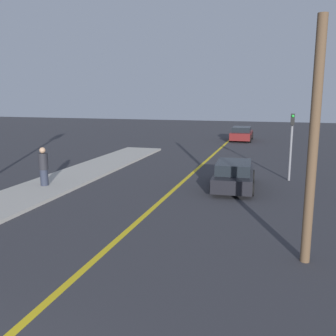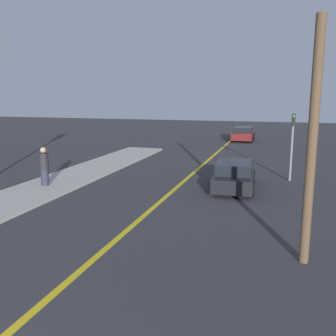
# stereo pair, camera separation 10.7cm
# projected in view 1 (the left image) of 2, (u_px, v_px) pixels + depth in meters

# --- Properties ---
(road_center_line) EXTENTS (0.20, 60.00, 0.01)m
(road_center_line) POSITION_uv_depth(u_px,v_px,m) (194.00, 171.00, 20.90)
(road_center_line) COLOR gold
(road_center_line) RESTS_ON ground_plane
(sidewalk_left) EXTENTS (2.78, 25.27, 0.13)m
(sidewalk_left) POSITION_uv_depth(u_px,v_px,m) (51.00, 185.00, 17.40)
(sidewalk_left) COLOR #ADA89E
(sidewalk_left) RESTS_ON ground_plane
(car_near_right_lane) EXTENTS (2.02, 4.18, 1.25)m
(car_near_right_lane) POSITION_uv_depth(u_px,v_px,m) (234.00, 175.00, 17.04)
(car_near_right_lane) COLOR black
(car_near_right_lane) RESTS_ON ground_plane
(car_ahead_center) EXTENTS (1.97, 4.25, 1.31)m
(car_ahead_center) POSITION_uv_depth(u_px,v_px,m) (242.00, 134.00, 34.89)
(car_ahead_center) COLOR maroon
(car_ahead_center) RESTS_ON ground_plane
(pedestrian_mid_group) EXTENTS (0.42, 0.42, 1.76)m
(pedestrian_mid_group) POSITION_uv_depth(u_px,v_px,m) (44.00, 167.00, 16.95)
(pedestrian_mid_group) COLOR #282D3D
(pedestrian_mid_group) RESTS_ON sidewalk_left
(traffic_light) EXTENTS (0.18, 0.40, 3.32)m
(traffic_light) POSITION_uv_depth(u_px,v_px,m) (291.00, 139.00, 18.24)
(traffic_light) COLOR slate
(traffic_light) RESTS_ON ground_plane
(utility_pole) EXTENTS (0.24, 0.24, 6.02)m
(utility_pole) POSITION_uv_depth(u_px,v_px,m) (313.00, 145.00, 9.02)
(utility_pole) COLOR brown
(utility_pole) RESTS_ON ground_plane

